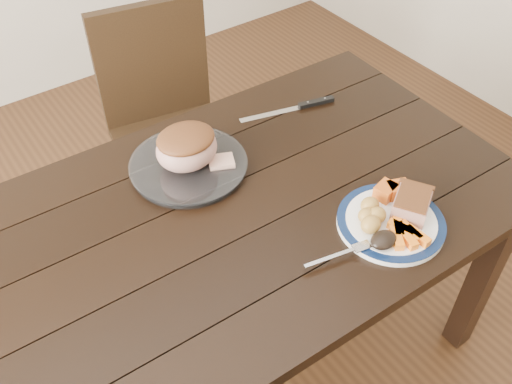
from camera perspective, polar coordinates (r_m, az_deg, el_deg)
ground at (r=2.09m, az=-2.19°, el=-16.50°), size 4.00×4.00×0.00m
dining_table at (r=1.55m, az=-2.84°, el=-4.56°), size 1.62×0.94×0.75m
chair_far at (r=2.20m, az=-8.90°, el=7.36°), size 0.49×0.50×0.93m
dinner_plate at (r=1.49m, az=13.31°, el=-3.04°), size 0.27×0.27×0.02m
plate_rim at (r=1.49m, az=13.36°, el=-2.82°), size 0.27×0.27×0.02m
serving_platter at (r=1.62m, az=-6.75°, el=2.57°), size 0.32×0.32×0.02m
pork_slice at (r=1.50m, az=15.29°, el=-1.20°), size 0.14×0.13×0.05m
roasted_potatoes at (r=1.45m, az=11.45°, el=-2.31°), size 0.10×0.10×0.04m
carrot_batons at (r=1.45m, az=14.68°, el=-3.99°), size 0.09×0.12×0.02m
pumpkin_wedges at (r=1.53m, az=13.42°, el=0.15°), size 0.10×0.07×0.04m
dark_mushroom at (r=1.41m, az=12.64°, el=-4.70°), size 0.07×0.05×0.03m
fork at (r=1.39m, az=8.67°, el=-6.10°), size 0.18×0.05×0.00m
roast_joint at (r=1.58m, az=-6.94°, el=4.34°), size 0.17×0.15×0.11m
cut_slice at (r=1.60m, az=-3.48°, el=3.02°), size 0.09×0.08×0.02m
carving_knife at (r=1.85m, az=4.92°, el=8.64°), size 0.31×0.10×0.01m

